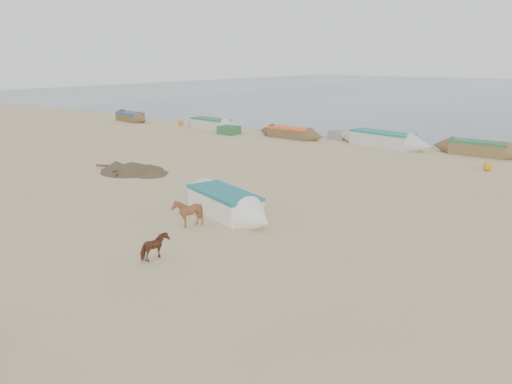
# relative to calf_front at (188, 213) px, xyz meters

# --- Properties ---
(ground) EXTENTS (140.00, 140.00, 0.00)m
(ground) POSITION_rel_calf_front_xyz_m (1.34, -2.01, -0.50)
(ground) COLOR tan
(ground) RESTS_ON ground
(calf_front) EXTENTS (1.18, 1.14, 0.99)m
(calf_front) POSITION_rel_calf_front_xyz_m (0.00, 0.00, 0.00)
(calf_front) COLOR brown
(calf_front) RESTS_ON ground
(calf_right) EXTENTS (0.87, 0.92, 0.73)m
(calf_right) POSITION_rel_calf_front_xyz_m (1.29, -2.56, -0.13)
(calf_right) COLOR #5A2F1D
(calf_right) RESTS_ON ground
(near_canoe) EXTENTS (5.59, 2.95, 0.86)m
(near_canoe) POSITION_rel_calf_front_xyz_m (0.02, 1.82, -0.06)
(near_canoe) COLOR white
(near_canoe) RESTS_ON ground
(debris_pile) EXTENTS (3.60, 3.60, 0.47)m
(debris_pile) POSITION_rel_calf_front_xyz_m (-8.24, 4.34, -0.26)
(debris_pile) COLOR brown
(debris_pile) RESTS_ON ground
(waterline_canoes) EXTENTS (57.34, 4.18, 0.95)m
(waterline_canoes) POSITION_rel_calf_front_xyz_m (2.28, 18.41, -0.08)
(waterline_canoes) COLOR brown
(waterline_canoes) RESTS_ON ground
(beach_clutter) EXTENTS (43.06, 5.26, 0.64)m
(beach_clutter) POSITION_rel_calf_front_xyz_m (4.91, 17.95, -0.20)
(beach_clutter) COLOR #2B6034
(beach_clutter) RESTS_ON ground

